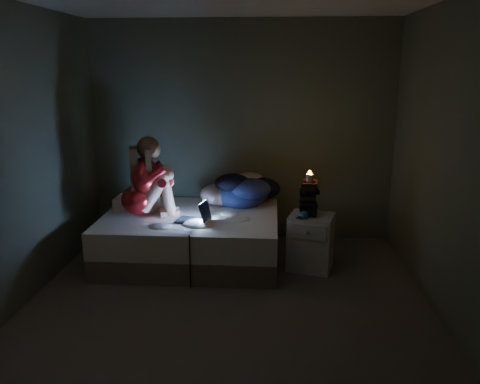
# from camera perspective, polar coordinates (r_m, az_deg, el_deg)

# --- Properties ---
(floor) EXTENTS (3.60, 3.80, 0.02)m
(floor) POSITION_cam_1_polar(r_m,az_deg,el_deg) (4.36, -1.63, -13.74)
(floor) COLOR #4E4743
(floor) RESTS_ON ground
(wall_back) EXTENTS (3.60, 0.02, 2.60)m
(wall_back) POSITION_cam_1_polar(r_m,az_deg,el_deg) (5.79, 0.14, 7.09)
(wall_back) COLOR #4E5347
(wall_back) RESTS_ON ground
(wall_front) EXTENTS (3.60, 0.02, 2.60)m
(wall_front) POSITION_cam_1_polar(r_m,az_deg,el_deg) (2.09, -7.04, -6.85)
(wall_front) COLOR #4E5347
(wall_front) RESTS_ON ground
(wall_left) EXTENTS (0.02, 3.80, 2.60)m
(wall_left) POSITION_cam_1_polar(r_m,az_deg,el_deg) (4.47, -25.57, 3.40)
(wall_left) COLOR #4E5347
(wall_left) RESTS_ON ground
(wall_right) EXTENTS (0.02, 3.80, 2.60)m
(wall_right) POSITION_cam_1_polar(r_m,az_deg,el_deg) (4.14, 24.04, 2.77)
(wall_right) COLOR #4E5347
(wall_right) RESTS_ON ground
(bed) EXTENTS (1.87, 1.40, 0.51)m
(bed) POSITION_cam_1_polar(r_m,az_deg,el_deg) (5.31, -5.78, -5.31)
(bed) COLOR silver
(bed) RESTS_ON ground
(pillow) EXTENTS (0.46, 0.32, 0.13)m
(pillow) POSITION_cam_1_polar(r_m,az_deg,el_deg) (5.53, -12.10, -1.23)
(pillow) COLOR silver
(pillow) RESTS_ON bed
(woman) EXTENTS (0.61, 0.49, 0.86)m
(woman) POSITION_cam_1_polar(r_m,az_deg,el_deg) (5.14, -12.14, 1.73)
(woman) COLOR #A61921
(woman) RESTS_ON bed
(laptop) EXTENTS (0.37, 0.29, 0.23)m
(laptop) POSITION_cam_1_polar(r_m,az_deg,el_deg) (4.95, -5.67, -2.24)
(laptop) COLOR black
(laptop) RESTS_ON bed
(clothes_pile) EXTENTS (0.83, 0.76, 0.40)m
(clothes_pile) POSITION_cam_1_polar(r_m,az_deg,el_deg) (5.49, 0.03, 0.43)
(clothes_pile) COLOR #102650
(clothes_pile) RESTS_ON bed
(nightstand) EXTENTS (0.52, 0.48, 0.58)m
(nightstand) POSITION_cam_1_polar(r_m,az_deg,el_deg) (5.09, 8.37, -5.86)
(nightstand) COLOR silver
(nightstand) RESTS_ON ground
(book_stack) EXTENTS (0.19, 0.25, 0.34)m
(book_stack) POSITION_cam_1_polar(r_m,az_deg,el_deg) (4.96, 8.13, -0.79)
(book_stack) COLOR black
(book_stack) RESTS_ON nightstand
(candle) EXTENTS (0.07, 0.07, 0.08)m
(candle) POSITION_cam_1_polar(r_m,az_deg,el_deg) (4.91, 8.22, 1.60)
(candle) COLOR beige
(candle) RESTS_ON book_stack
(phone) EXTENTS (0.12, 0.16, 0.01)m
(phone) POSITION_cam_1_polar(r_m,az_deg,el_deg) (4.89, 7.73, -3.05)
(phone) COLOR black
(phone) RESTS_ON nightstand
(blue_orb) EXTENTS (0.08, 0.08, 0.08)m
(blue_orb) POSITION_cam_1_polar(r_m,az_deg,el_deg) (4.85, 8.04, -2.77)
(blue_orb) COLOR #295D94
(blue_orb) RESTS_ON nightstand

